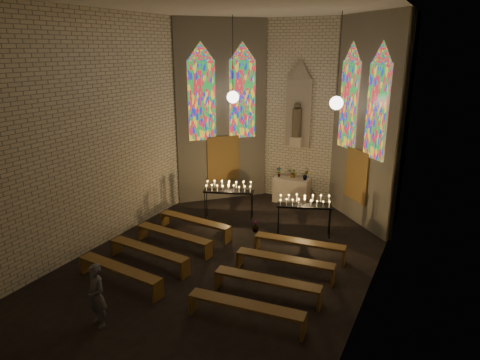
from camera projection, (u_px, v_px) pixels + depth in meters
name	position (u px, v px, depth m)	size (l,w,h in m)	color
floor	(226.00, 260.00, 12.45)	(12.00, 12.00, 0.00)	black
room	(273.00, 117.00, 14.22)	(8.22, 12.43, 7.00)	beige
altar	(291.00, 190.00, 16.95)	(1.40, 0.60, 1.00)	beige
flower_vase_left	(279.00, 172.00, 16.96)	(0.21, 0.14, 0.40)	#4C723F
flower_vase_center	(293.00, 173.00, 16.82)	(0.35, 0.31, 0.39)	#4C723F
flower_vase_right	(306.00, 175.00, 16.54)	(0.21, 0.17, 0.39)	#4C723F
aisle_flower_pot	(255.00, 226.00, 14.33)	(0.23, 0.23, 0.40)	#4C723F
votive_stand_left	(229.00, 189.00, 15.17)	(1.82, 1.01, 1.31)	black
votive_stand_right	(305.00, 203.00, 13.79)	(1.81, 1.00, 1.30)	black
pew_left_0	(195.00, 222.00, 14.11)	(2.71, 0.62, 0.52)	brown
pew_right_0	(299.00, 244.00, 12.55)	(2.71, 0.62, 0.52)	brown
pew_left_1	(173.00, 235.00, 13.09)	(2.71, 0.62, 0.52)	brown
pew_right_1	(285.00, 261.00, 11.53)	(2.71, 0.62, 0.52)	brown
pew_left_2	(149.00, 251.00, 12.07)	(2.71, 0.62, 0.52)	brown
pew_right_2	(267.00, 282.00, 10.50)	(2.71, 0.62, 0.52)	brown
pew_left_3	(119.00, 270.00, 11.04)	(2.71, 0.62, 0.52)	brown
pew_right_3	(246.00, 307.00, 9.48)	(2.71, 0.62, 0.52)	brown
visitor	(97.00, 296.00, 9.34)	(0.54, 0.35, 1.48)	#4A4C54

